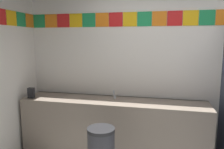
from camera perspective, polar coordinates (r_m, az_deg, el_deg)
The scene contains 4 objects.
wall_back at distance 3.47m, azimuth 15.24°, elevation 1.18°, with size 4.55×0.09×2.57m.
vanity_counter at distance 3.46m, azimuth 0.25°, elevation -13.35°, with size 2.75×0.55×0.85m.
faucet_center at distance 3.39m, azimuth 0.59°, elevation -5.36°, with size 0.04×0.10×0.14m.
soap_dispenser at distance 3.65m, azimuth -20.00°, elevation -4.47°, with size 0.09×0.09×0.16m.
Camera 1 is at (-0.14, -1.84, 1.73)m, focal length 35.69 mm.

